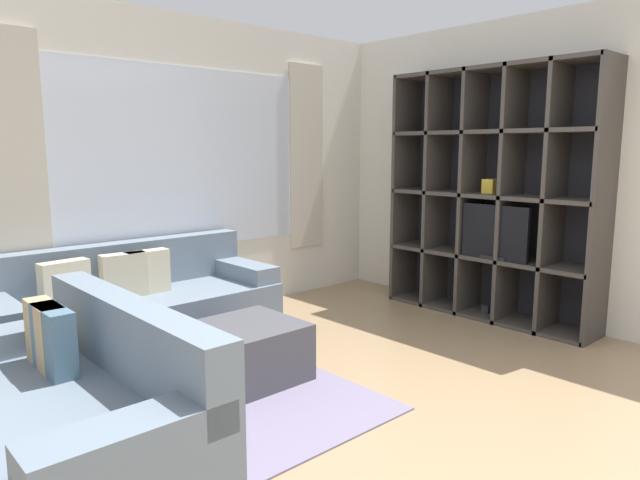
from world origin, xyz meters
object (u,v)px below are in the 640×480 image
(shelving_unit, at_px, (493,196))
(ottoman, at_px, (245,353))
(couch_side, at_px, (76,411))
(couch_main, at_px, (135,310))

(shelving_unit, relative_size, ottoman, 3.18)
(couch_side, xyz_separation_m, ottoman, (1.21, 0.33, -0.10))
(ottoman, bearing_deg, shelving_unit, -5.89)
(couch_main, bearing_deg, ottoman, -78.22)
(couch_side, distance_m, ottoman, 1.26)
(shelving_unit, xyz_separation_m, couch_side, (-3.77, -0.06, -0.82))
(shelving_unit, distance_m, couch_side, 3.86)
(ottoman, bearing_deg, couch_main, 101.78)
(couch_side, bearing_deg, ottoman, 105.06)
(couch_side, relative_size, ottoman, 2.47)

